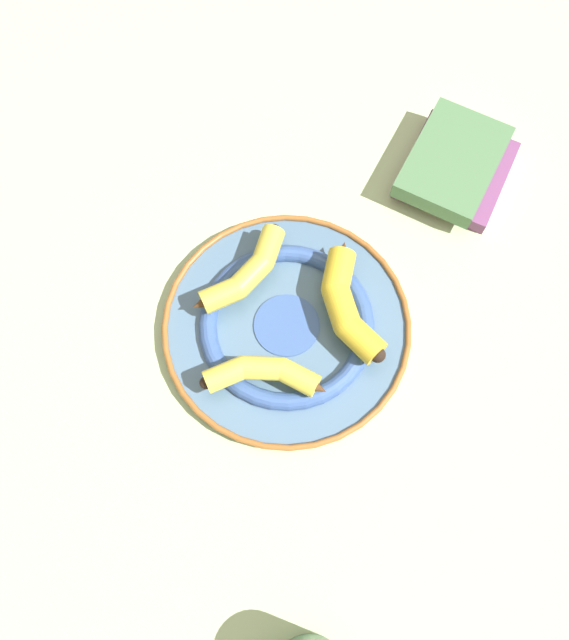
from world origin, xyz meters
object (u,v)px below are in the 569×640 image
Objects in this scene: banana_c at (245,274)px; decorative_bowl at (284,325)px; banana_b at (264,373)px; book_stack at (455,165)px; banana_a at (346,303)px.

decorative_bowl is at bearing -98.51° from banana_c.
banana_c is at bearing -76.59° from banana_b.
book_stack is (-0.27, -0.24, -0.02)m from banana_c.
decorative_bowl is 0.36m from book_stack.
banana_a is at bearing -157.41° from decorative_bowl.
banana_b reaches higher than book_stack.
decorative_bowl is at bearing -93.16° from banana_a.
banana_c is (0.05, -0.13, 0.00)m from banana_b.
banana_b is 0.44m from book_stack.
book_stack is (-0.13, -0.26, -0.03)m from banana_a.
banana_c is at bearing -39.20° from decorative_bowl.
banana_c is 0.37m from book_stack.
book_stack reaches higher than decorative_bowl.
banana_b is at bearing 81.68° from decorative_bowl.
decorative_bowl is 0.09m from banana_b.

